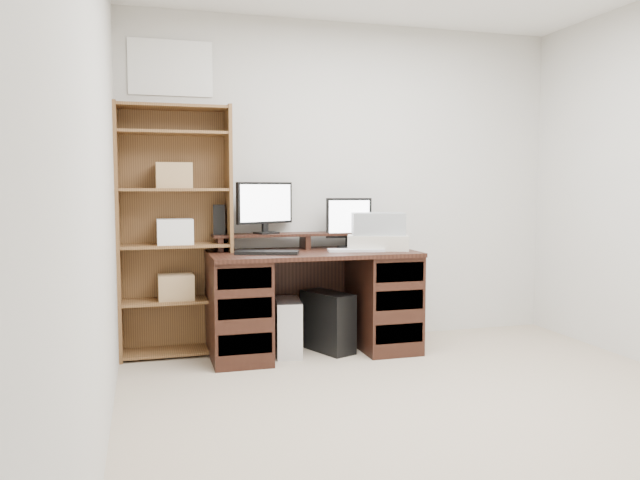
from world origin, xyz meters
name	(u,v)px	position (x,y,z in m)	size (l,w,h in m)	color
room	(475,180)	(0.00, 0.00, 1.25)	(3.54, 4.04, 2.54)	tan
desk	(312,300)	(-0.38, 1.64, 0.39)	(1.50, 0.70, 0.75)	black
riser_shelf	(305,236)	(-0.38, 1.85, 0.84)	(1.40, 0.22, 0.12)	black
monitor_wide	(265,205)	(-0.69, 1.85, 1.08)	(0.45, 0.23, 0.38)	black
monitor_small	(349,221)	(-0.05, 1.80, 0.96)	(0.35, 0.15, 0.38)	black
speaker	(219,220)	(-1.03, 1.87, 0.98)	(0.09, 0.09, 0.22)	black
keyboard_black	(267,252)	(-0.74, 1.53, 0.76)	(0.44, 0.15, 0.02)	black
keyboard_white	(356,250)	(-0.08, 1.54, 0.76)	(0.41, 0.12, 0.02)	silver
mouse	(395,248)	(0.22, 1.53, 0.77)	(0.09, 0.06, 0.04)	silver
printer	(378,242)	(0.13, 1.64, 0.81)	(0.44, 0.33, 0.11)	beige
basket	(378,224)	(0.13, 1.64, 0.94)	(0.38, 0.27, 0.16)	gray
tower_silver	(288,327)	(-0.57, 1.64, 0.20)	(0.18, 0.40, 0.40)	silver
tower_black	(328,322)	(-0.26, 1.64, 0.22)	(0.34, 0.48, 0.44)	black
bookshelf	(175,229)	(-1.35, 1.86, 0.92)	(0.80, 0.30, 1.80)	brown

